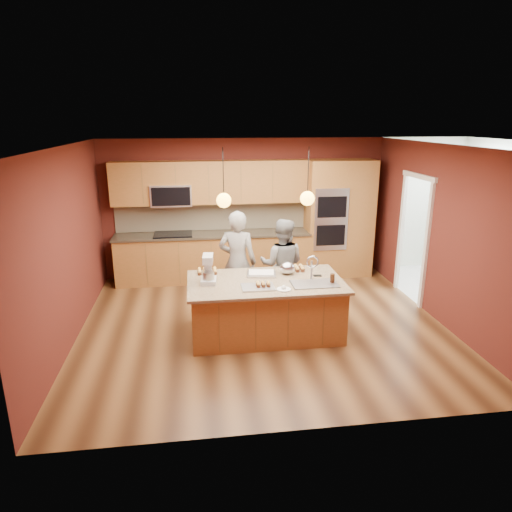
{
  "coord_description": "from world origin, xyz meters",
  "views": [
    {
      "loc": [
        -0.99,
        -6.35,
        3.06
      ],
      "look_at": [
        -0.12,
        -0.1,
        1.15
      ],
      "focal_mm": 32.0,
      "sensor_mm": 36.0,
      "label": 1
    }
  ],
  "objects": [
    {
      "name": "tumbler",
      "position": [
        0.91,
        -0.48,
        0.89
      ],
      "size": [
        0.07,
        0.07,
        0.13
      ],
      "primitive_type": "cylinder",
      "color": "#32190B",
      "rests_on": "island"
    },
    {
      "name": "wall_left",
      "position": [
        -2.75,
        0.0,
        1.35
      ],
      "size": [
        0.0,
        5.0,
        5.0
      ],
      "primitive_type": "plane",
      "rotation": [
        1.57,
        0.0,
        1.57
      ],
      "color": "#521D16",
      "rests_on": "ground"
    },
    {
      "name": "floor",
      "position": [
        0.0,
        0.0,
        0.0
      ],
      "size": [
        5.5,
        5.5,
        0.0
      ],
      "primitive_type": "plane",
      "color": "#432714",
      "rests_on": "ground"
    },
    {
      "name": "cupcakes_right",
      "position": [
        0.58,
        0.14,
        0.86
      ],
      "size": [
        0.16,
        0.24,
        0.07
      ],
      "primitive_type": null,
      "color": "#DCAB52",
      "rests_on": "island"
    },
    {
      "name": "phone",
      "position": [
        0.79,
        -0.16,
        0.83
      ],
      "size": [
        0.12,
        0.07,
        0.01
      ],
      "primitive_type": "cube",
      "rotation": [
        0.0,
        0.0,
        -0.06
      ],
      "color": "black",
      "rests_on": "island"
    },
    {
      "name": "plate",
      "position": [
        0.18,
        -0.65,
        0.83
      ],
      "size": [
        0.2,
        0.2,
        0.01
      ],
      "primitive_type": "cylinder",
      "color": "white",
      "rests_on": "island"
    },
    {
      "name": "oven_column",
      "position": [
        1.85,
        2.19,
        1.15
      ],
      "size": [
        1.3,
        0.62,
        2.3
      ],
      "color": "olive",
      "rests_on": "floor"
    },
    {
      "name": "mixing_bowl",
      "position": [
        0.36,
        -0.0,
        0.91
      ],
      "size": [
        0.23,
        0.23,
        0.2
      ],
      "primitive_type": "ellipsoid",
      "color": "#B6BABE",
      "rests_on": "island"
    },
    {
      "name": "pendant_right",
      "position": [
        0.57,
        -0.27,
        2.0
      ],
      "size": [
        0.2,
        0.2,
        0.8
      ],
      "color": "black",
      "rests_on": "ceiling"
    },
    {
      "name": "island",
      "position": [
        0.01,
        -0.27,
        0.42
      ],
      "size": [
        2.23,
        1.25,
        1.2
      ],
      "color": "olive",
      "rests_on": "floor"
    },
    {
      "name": "wall_front",
      "position": [
        0.0,
        -2.5,
        1.35
      ],
      "size": [
        5.5,
        0.0,
        5.5
      ],
      "primitive_type": "plane",
      "rotation": [
        -1.57,
        0.0,
        0.0
      ],
      "color": "#521D16",
      "rests_on": "ground"
    },
    {
      "name": "cupcakes_rack",
      "position": [
        -0.08,
        -0.53,
        0.87
      ],
      "size": [
        0.21,
        0.14,
        0.06
      ],
      "primitive_type": null,
      "color": "#DCAB52",
      "rests_on": "island"
    },
    {
      "name": "washer",
      "position": [
        4.2,
        0.78,
        0.46
      ],
      "size": [
        0.7,
        0.71,
        0.93
      ],
      "primitive_type": "cube",
      "rotation": [
        0.0,
        0.0,
        -0.23
      ],
      "color": "silver",
      "rests_on": "floor"
    },
    {
      "name": "person_right",
      "position": [
        0.4,
        0.61,
        0.76
      ],
      "size": [
        0.87,
        0.76,
        1.53
      ],
      "primitive_type": "imported",
      "rotation": [
        0.0,
        0.0,
        2.86
      ],
      "color": "slate",
      "rests_on": "floor"
    },
    {
      "name": "cupcakes_left",
      "position": [
        -0.83,
        0.19,
        0.85
      ],
      "size": [
        0.3,
        0.23,
        0.07
      ],
      "primitive_type": null,
      "color": "#DCAB52",
      "rests_on": "island"
    },
    {
      "name": "dryer",
      "position": [
        4.19,
        1.61,
        0.47
      ],
      "size": [
        0.62,
        0.64,
        0.94
      ],
      "primitive_type": "cube",
      "rotation": [
        0.0,
        0.0,
        -0.06
      ],
      "color": "silver",
      "rests_on": "floor"
    },
    {
      "name": "stand_mixer",
      "position": [
        -0.82,
        -0.23,
        1.0
      ],
      "size": [
        0.24,
        0.31,
        0.41
      ],
      "rotation": [
        0.0,
        0.0,
        -0.09
      ],
      "color": "silver",
      "rests_on": "island"
    },
    {
      "name": "person_left",
      "position": [
        -0.33,
        0.61,
        0.84
      ],
      "size": [
        0.7,
        0.56,
        1.68
      ],
      "primitive_type": "imported",
      "rotation": [
        0.0,
        0.0,
        2.86
      ],
      "color": "black",
      "rests_on": "floor"
    },
    {
      "name": "cabinet_run",
      "position": [
        -0.68,
        2.25,
        0.98
      ],
      "size": [
        3.74,
        0.64,
        2.3
      ],
      "color": "olive",
      "rests_on": "floor"
    },
    {
      "name": "ceiling",
      "position": [
        0.0,
        0.0,
        2.7
      ],
      "size": [
        5.5,
        5.5,
        0.0
      ],
      "primitive_type": "plane",
      "rotation": [
        3.14,
        0.0,
        0.0
      ],
      "color": "silver",
      "rests_on": "ground"
    },
    {
      "name": "doorway_trim",
      "position": [
        2.73,
        0.8,
        1.05
      ],
      "size": [
        0.08,
        1.11,
        2.2
      ],
      "primitive_type": null,
      "color": "white",
      "rests_on": "wall_right"
    },
    {
      "name": "pendant_left",
      "position": [
        -0.59,
        -0.27,
        2.0
      ],
      "size": [
        0.2,
        0.2,
        0.8
      ],
      "color": "black",
      "rests_on": "ceiling"
    },
    {
      "name": "laundry_room",
      "position": [
        4.35,
        1.2,
        1.95
      ],
      "size": [
        2.6,
        2.7,
        2.7
      ],
      "color": "silver",
      "rests_on": "ground"
    },
    {
      "name": "wall_right",
      "position": [
        2.75,
        0.0,
        1.35
      ],
      "size": [
        0.0,
        5.0,
        5.0
      ],
      "primitive_type": "plane",
      "rotation": [
        1.57,
        0.0,
        -1.57
      ],
      "color": "#521D16",
      "rests_on": "ground"
    },
    {
      "name": "sheet_cake",
      "position": [
        -0.03,
        -0.01,
        0.84
      ],
      "size": [
        0.46,
        0.37,
        0.05
      ],
      "rotation": [
        0.0,
        0.0,
        -0.15
      ],
      "color": "silver",
      "rests_on": "island"
    },
    {
      "name": "wall_back",
      "position": [
        0.0,
        2.5,
        1.35
      ],
      "size": [
        5.5,
        0.0,
        5.5
      ],
      "primitive_type": "plane",
      "rotation": [
        1.57,
        0.0,
        0.0
      ],
      "color": "#521D16",
      "rests_on": "ground"
    },
    {
      "name": "cooling_rack",
      "position": [
        -0.16,
        -0.52,
        0.83
      ],
      "size": [
        0.45,
        0.32,
        0.02
      ],
      "primitive_type": "cube",
      "rotation": [
        0.0,
        0.0,
        -0.0
      ],
      "color": "silver",
      "rests_on": "island"
    }
  ]
}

